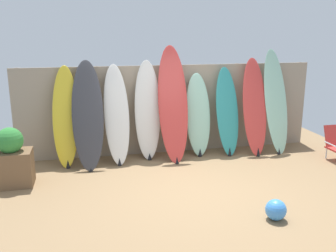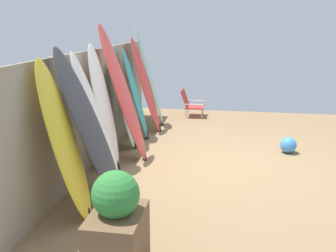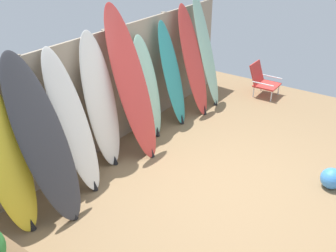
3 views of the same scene
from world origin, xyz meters
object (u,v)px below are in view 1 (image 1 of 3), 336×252
object	(u,v)px
surfboard_seafoam_8	(276,102)
surfboard_red_4	(173,104)
surfboard_seafoam_5	(198,115)
surfboard_teal_6	(227,112)
surfboard_white_3	(148,111)
surfboard_yellow_0	(65,117)
surfboard_red_7	(255,107)
planter_box	(12,160)
surfboard_white_2	(117,115)
beach_ball	(276,210)
surfboard_charcoal_1	(88,115)

from	to	relation	value
surfboard_seafoam_8	surfboard_red_4	bearing A→B (deg)	-179.40
surfboard_seafoam_5	surfboard_teal_6	bearing A→B (deg)	-6.55
surfboard_white_3	surfboard_yellow_0	bearing A→B (deg)	-177.62
surfboard_red_4	surfboard_red_7	size ratio (longest dim) A/B	1.14
surfboard_yellow_0	surfboard_red_7	xyz separation A→B (m)	(3.72, -0.10, 0.05)
surfboard_yellow_0	planter_box	world-z (taller)	surfboard_yellow_0
surfboard_teal_6	surfboard_red_4	bearing A→B (deg)	-175.82
surfboard_white_3	surfboard_seafoam_5	bearing A→B (deg)	-1.05
surfboard_seafoam_8	planter_box	xyz separation A→B (m)	(-5.03, -0.74, -0.61)
surfboard_red_4	surfboard_red_7	world-z (taller)	surfboard_red_4
planter_box	surfboard_teal_6	bearing A→B (deg)	11.37
surfboard_white_3	surfboard_seafoam_5	world-z (taller)	surfboard_white_3
surfboard_yellow_0	surfboard_seafoam_8	xyz separation A→B (m)	(4.19, -0.08, 0.13)
surfboard_white_3	surfboard_red_7	xyz separation A→B (m)	(2.17, -0.16, 0.01)
surfboard_yellow_0	planter_box	xyz separation A→B (m)	(-0.84, -0.83, -0.48)
surfboard_white_2	surfboard_seafoam_8	distance (m)	3.26
surfboard_seafoam_5	planter_box	world-z (taller)	surfboard_seafoam_5
surfboard_yellow_0	beach_ball	size ratio (longest dim) A/B	6.56
surfboard_white_3	beach_ball	size ratio (longest dim) A/B	6.81
surfboard_white_2	surfboard_teal_6	distance (m)	2.23
surfboard_charcoal_1	surfboard_red_7	distance (m)	3.32
surfboard_white_3	surfboard_seafoam_8	bearing A→B (deg)	-3.21
surfboard_red_7	planter_box	bearing A→B (deg)	-170.89
planter_box	surfboard_yellow_0	bearing A→B (deg)	44.55
surfboard_seafoam_5	surfboard_teal_6	xyz separation A→B (m)	(0.59, -0.07, 0.05)
surfboard_seafoam_5	surfboard_red_7	size ratio (longest dim) A/B	0.85
surfboard_white_3	surfboard_red_7	size ratio (longest dim) A/B	0.99
surfboard_white_3	surfboard_teal_6	size ratio (longest dim) A/B	1.09
surfboard_white_2	planter_box	bearing A→B (deg)	-155.85
surfboard_red_7	surfboard_white_2	bearing A→B (deg)	178.66
surfboard_red_7	surfboard_seafoam_5	bearing A→B (deg)	172.96
surfboard_charcoal_1	beach_ball	xyz separation A→B (m)	(2.37, -2.69, -0.83)
surfboard_yellow_0	surfboard_teal_6	size ratio (longest dim) A/B	1.05
surfboard_yellow_0	surfboard_red_7	distance (m)	3.72
surfboard_white_2	planter_box	world-z (taller)	surfboard_white_2
surfboard_red_4	surfboard_seafoam_5	xyz separation A→B (m)	(0.56, 0.15, -0.28)
surfboard_charcoal_1	surfboard_seafoam_5	xyz separation A→B (m)	(2.17, 0.19, -0.15)
surfboard_white_2	surfboard_seafoam_8	size ratio (longest dim) A/B	0.88
surfboard_charcoal_1	surfboard_red_4	xyz separation A→B (m)	(1.61, 0.04, 0.12)
surfboard_teal_6	beach_ball	xyz separation A→B (m)	(-0.39, -2.81, -0.72)
surfboard_charcoal_1	beach_ball	distance (m)	3.68
planter_box	surfboard_red_4	bearing A→B (deg)	14.18
surfboard_teal_6	surfboard_red_7	size ratio (longest dim) A/B	0.91
surfboard_charcoal_1	surfboard_red_4	size ratio (longest dim) A/B	0.89
surfboard_red_7	beach_ball	size ratio (longest dim) A/B	6.87
surfboard_charcoal_1	surfboard_seafoam_5	world-z (taller)	surfboard_charcoal_1
surfboard_charcoal_1	surfboard_teal_6	distance (m)	2.76
surfboard_teal_6	surfboard_red_7	bearing A→B (deg)	-7.56
surfboard_red_4	planter_box	size ratio (longest dim) A/B	2.27
surfboard_seafoam_5	surfboard_red_4	bearing A→B (deg)	-164.71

